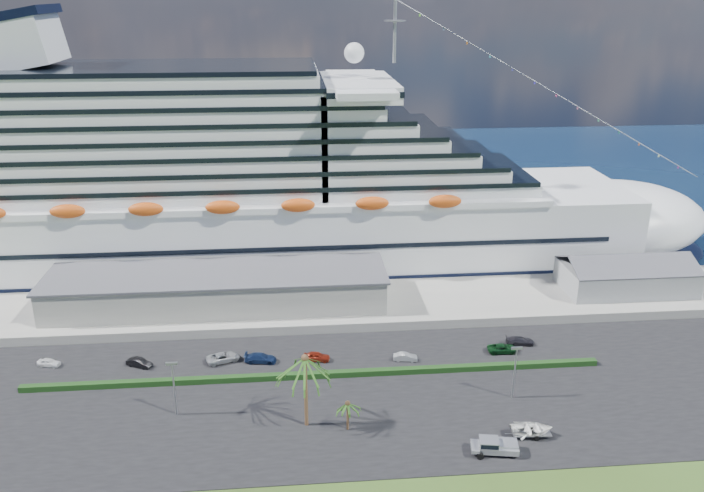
{
  "coord_description": "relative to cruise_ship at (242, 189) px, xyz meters",
  "views": [
    {
      "loc": [
        -10.86,
        -75.16,
        55.82
      ],
      "look_at": [
        -1.46,
        30.0,
        16.15
      ],
      "focal_mm": 35.0,
      "sensor_mm": 36.0,
      "label": 1
    }
  ],
  "objects": [
    {
      "name": "ground",
      "position": [
        21.53,
        -64.0,
        -16.69
      ],
      "size": [
        420.0,
        420.0,
        0.0
      ],
      "primitive_type": "plane",
      "color": "#2F4517",
      "rests_on": "ground"
    },
    {
      "name": "asphalt_lot",
      "position": [
        21.53,
        -53.0,
        -16.63
      ],
      "size": [
        140.0,
        38.0,
        0.12
      ],
      "primitive_type": "cube",
      "color": "black",
      "rests_on": "ground"
    },
    {
      "name": "wharf",
      "position": [
        21.53,
        -24.0,
        -15.79
      ],
      "size": [
        240.0,
        20.0,
        1.8
      ],
      "primitive_type": "cube",
      "color": "gray",
      "rests_on": "ground"
    },
    {
      "name": "water",
      "position": [
        21.53,
        66.0,
        -16.68
      ],
      "size": [
        420.0,
        160.0,
        0.02
      ],
      "primitive_type": "cube",
      "color": "black",
      "rests_on": "ground"
    },
    {
      "name": "cruise_ship",
      "position": [
        0.0,
        0.0,
        0.0
      ],
      "size": [
        191.0,
        38.0,
        54.0
      ],
      "color": "silver",
      "rests_on": "ground"
    },
    {
      "name": "terminal_building",
      "position": [
        -3.47,
        -24.0,
        -11.68
      ],
      "size": [
        61.0,
        15.0,
        6.3
      ],
      "color": "gray",
      "rests_on": "wharf"
    },
    {
      "name": "port_shed",
      "position": [
        73.53,
        -24.0,
        -12.3
      ],
      "size": [
        24.0,
        12.31,
        7.37
      ],
      "color": "gray",
      "rests_on": "wharf"
    },
    {
      "name": "hedge",
      "position": [
        13.53,
        -48.0,
        -16.12
      ],
      "size": [
        88.0,
        1.1,
        0.9
      ],
      "primitive_type": "cube",
      "color": "black",
      "rests_on": "asphalt_lot"
    },
    {
      "name": "lamp_post_left",
      "position": [
        -6.47,
        -56.0,
        -11.35
      ],
      "size": [
        1.6,
        0.35,
        8.27
      ],
      "color": "gray",
      "rests_on": "asphalt_lot"
    },
    {
      "name": "lamp_post_right",
      "position": [
        41.53,
        -56.0,
        -11.35
      ],
      "size": [
        1.6,
        0.35,
        8.27
      ],
      "color": "gray",
      "rests_on": "asphalt_lot"
    },
    {
      "name": "palm_tall",
      "position": [
        11.53,
        -60.0,
        -7.49
      ],
      "size": [
        8.82,
        8.82,
        11.13
      ],
      "color": "#47301E",
      "rests_on": "ground"
    },
    {
      "name": "palm_short",
      "position": [
        17.03,
        -61.5,
        -13.03
      ],
      "size": [
        3.53,
        3.53,
        4.56
      ],
      "color": "#47301E",
      "rests_on": "ground"
    },
    {
      "name": "parked_car_0",
      "position": [
        -28.47,
        -40.82,
        -15.96
      ],
      "size": [
        3.83,
        2.27,
        1.22
      ],
      "primitive_type": "imported",
      "rotation": [
        0.0,
        0.0,
        1.33
      ],
      "color": "white",
      "rests_on": "asphalt_lot"
    },
    {
      "name": "parked_car_1",
      "position": [
        -14.24,
        -42.25,
        -15.9
      ],
      "size": [
        4.34,
        3.0,
        1.36
      ],
      "primitive_type": "imported",
      "rotation": [
        0.0,
        0.0,
        1.15
      ],
      "color": "black",
      "rests_on": "asphalt_lot"
    },
    {
      "name": "parked_car_2",
      "position": [
        -1.26,
        -41.86,
        -15.85
      ],
      "size": [
        5.74,
        4.09,
        1.45
      ],
      "primitive_type": "imported",
      "rotation": [
        0.0,
        0.0,
        1.93
      ],
      "color": "#979A9F",
      "rests_on": "asphalt_lot"
    },
    {
      "name": "parked_car_3",
      "position": [
        4.68,
        -42.6,
        -15.84
      ],
      "size": [
        5.27,
        2.72,
        1.46
      ],
      "primitive_type": "imported",
      "rotation": [
        0.0,
        0.0,
        1.43
      ],
      "color": "navy",
      "rests_on": "asphalt_lot"
    },
    {
      "name": "parked_car_4",
      "position": [
        13.58,
        -42.9,
        -15.85
      ],
      "size": [
        4.5,
        2.43,
        1.45
      ],
      "primitive_type": "imported",
      "rotation": [
        0.0,
        0.0,
        1.4
      ],
      "color": "maroon",
      "rests_on": "asphalt_lot"
    },
    {
      "name": "parked_car_5",
      "position": [
        27.72,
        -44.16,
        -15.95
      ],
      "size": [
        3.96,
        1.85,
        1.26
      ],
      "primitive_type": "imported",
      "rotation": [
        0.0,
        0.0,
        1.43
      ],
      "color": "#ACAEB3",
      "rests_on": "asphalt_lot"
    },
    {
      "name": "parked_car_6",
      "position": [
        43.99,
        -42.91,
        -15.89
      ],
      "size": [
        4.93,
        2.34,
        1.36
      ],
      "primitive_type": "imported",
      "rotation": [
        0.0,
        0.0,
        1.55
      ],
      "color": "#0D3716",
      "rests_on": "asphalt_lot"
    },
    {
      "name": "parked_car_7",
      "position": [
        47.66,
        -40.62,
        -15.89
      ],
      "size": [
        4.87,
        2.33,
        1.37
      ],
      "primitive_type": "imported",
      "rotation": [
        0.0,
        0.0,
        1.48
      ],
      "color": "#242329",
      "rests_on": "asphalt_lot"
    },
    {
      "name": "pickup_truck",
      "position": [
        35.15,
        -68.29,
        -15.4
      ],
      "size": [
        6.35,
        3.2,
        2.13
      ],
      "color": "black",
      "rests_on": "asphalt_lot"
    },
    {
      "name": "boat_trailer",
      "position": [
        41.14,
        -65.31,
        -15.36
      ],
      "size": [
        6.43,
        4.3,
        1.83
      ],
      "color": "gray",
      "rests_on": "asphalt_lot"
    }
  ]
}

